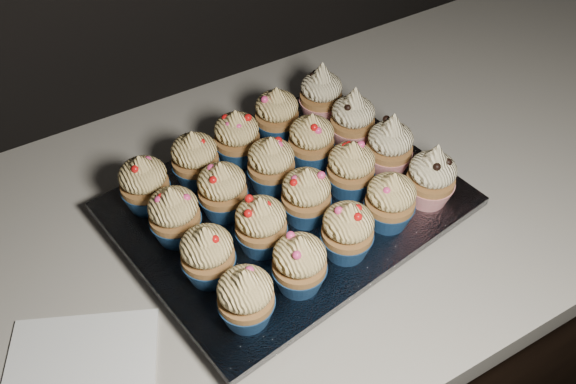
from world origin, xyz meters
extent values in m
cube|color=beige|center=(0.00, 1.70, 0.88)|extent=(2.44, 0.64, 0.04)
cube|color=white|center=(-0.13, 1.58, 0.90)|extent=(0.22, 0.22, 0.00)
cube|color=black|center=(0.18, 1.67, 0.91)|extent=(0.42, 0.34, 0.02)
cube|color=silver|center=(0.18, 1.67, 0.93)|extent=(0.46, 0.38, 0.01)
cone|color=navy|center=(0.05, 1.54, 0.95)|extent=(0.06, 0.06, 0.03)
ellipsoid|color=#FFD680|center=(0.05, 1.54, 0.99)|extent=(0.06, 0.06, 0.04)
cone|color=#FFD680|center=(0.05, 1.54, 1.01)|extent=(0.03, 0.03, 0.02)
cone|color=navy|center=(0.13, 1.55, 0.95)|extent=(0.06, 0.06, 0.03)
ellipsoid|color=#FFD680|center=(0.13, 1.55, 0.99)|extent=(0.06, 0.06, 0.04)
cone|color=#FFD680|center=(0.13, 1.55, 1.01)|extent=(0.03, 0.03, 0.02)
cone|color=navy|center=(0.20, 1.56, 0.95)|extent=(0.06, 0.06, 0.03)
ellipsoid|color=#FFD680|center=(0.20, 1.56, 0.99)|extent=(0.06, 0.06, 0.04)
cone|color=#FFD680|center=(0.20, 1.56, 1.01)|extent=(0.03, 0.03, 0.02)
cone|color=navy|center=(0.27, 1.58, 0.95)|extent=(0.06, 0.06, 0.03)
ellipsoid|color=#FFD680|center=(0.27, 1.58, 0.99)|extent=(0.06, 0.06, 0.04)
cone|color=#FFD680|center=(0.27, 1.58, 1.01)|extent=(0.03, 0.03, 0.02)
cone|color=red|center=(0.34, 1.58, 0.95)|extent=(0.06, 0.06, 0.03)
ellipsoid|color=beige|center=(0.34, 1.58, 0.99)|extent=(0.06, 0.06, 0.04)
cone|color=beige|center=(0.34, 1.58, 1.02)|extent=(0.03, 0.03, 0.03)
cone|color=navy|center=(0.04, 1.62, 0.95)|extent=(0.06, 0.06, 0.03)
ellipsoid|color=#FFD680|center=(0.04, 1.62, 0.99)|extent=(0.06, 0.06, 0.04)
cone|color=#FFD680|center=(0.04, 1.62, 1.01)|extent=(0.03, 0.03, 0.02)
cone|color=navy|center=(0.12, 1.62, 0.95)|extent=(0.06, 0.06, 0.03)
ellipsoid|color=#FFD680|center=(0.12, 1.62, 0.99)|extent=(0.06, 0.06, 0.04)
cone|color=#FFD680|center=(0.12, 1.62, 1.01)|extent=(0.03, 0.03, 0.02)
cone|color=navy|center=(0.19, 1.64, 0.95)|extent=(0.06, 0.06, 0.03)
ellipsoid|color=#FFD680|center=(0.19, 1.64, 0.99)|extent=(0.06, 0.06, 0.04)
cone|color=#FFD680|center=(0.19, 1.64, 1.01)|extent=(0.03, 0.03, 0.02)
cone|color=navy|center=(0.26, 1.65, 0.95)|extent=(0.06, 0.06, 0.03)
ellipsoid|color=#FFD680|center=(0.26, 1.65, 0.99)|extent=(0.06, 0.06, 0.04)
cone|color=#FFD680|center=(0.26, 1.65, 1.01)|extent=(0.03, 0.03, 0.02)
cone|color=red|center=(0.33, 1.66, 0.95)|extent=(0.06, 0.06, 0.03)
ellipsoid|color=beige|center=(0.33, 1.66, 0.99)|extent=(0.06, 0.06, 0.04)
cone|color=beige|center=(0.33, 1.66, 1.02)|extent=(0.03, 0.03, 0.03)
cone|color=navy|center=(0.03, 1.69, 0.95)|extent=(0.06, 0.06, 0.03)
ellipsoid|color=#FFD680|center=(0.03, 1.69, 0.99)|extent=(0.06, 0.06, 0.04)
cone|color=#FFD680|center=(0.03, 1.69, 1.01)|extent=(0.03, 0.03, 0.02)
cone|color=navy|center=(0.10, 1.70, 0.95)|extent=(0.06, 0.06, 0.03)
ellipsoid|color=#FFD680|center=(0.10, 1.70, 0.99)|extent=(0.06, 0.06, 0.04)
cone|color=#FFD680|center=(0.10, 1.70, 1.01)|extent=(0.03, 0.03, 0.02)
cone|color=navy|center=(0.18, 1.71, 0.95)|extent=(0.06, 0.06, 0.03)
ellipsoid|color=#FFD680|center=(0.18, 1.71, 0.99)|extent=(0.06, 0.06, 0.04)
cone|color=#FFD680|center=(0.18, 1.71, 1.01)|extent=(0.03, 0.03, 0.02)
cone|color=navy|center=(0.25, 1.72, 0.95)|extent=(0.06, 0.06, 0.03)
ellipsoid|color=#FFD680|center=(0.25, 1.72, 0.99)|extent=(0.06, 0.06, 0.04)
cone|color=#FFD680|center=(0.25, 1.72, 1.01)|extent=(0.03, 0.03, 0.02)
cone|color=red|center=(0.32, 1.73, 0.95)|extent=(0.06, 0.06, 0.03)
ellipsoid|color=beige|center=(0.32, 1.73, 0.99)|extent=(0.06, 0.06, 0.04)
cone|color=beige|center=(0.32, 1.73, 1.02)|extent=(0.03, 0.03, 0.03)
cone|color=navy|center=(0.02, 1.76, 0.95)|extent=(0.06, 0.06, 0.03)
ellipsoid|color=#FFD680|center=(0.02, 1.76, 0.99)|extent=(0.06, 0.06, 0.04)
cone|color=#FFD680|center=(0.02, 1.76, 1.01)|extent=(0.03, 0.03, 0.02)
cone|color=navy|center=(0.10, 1.77, 0.95)|extent=(0.06, 0.06, 0.03)
ellipsoid|color=#FFD680|center=(0.10, 1.77, 0.99)|extent=(0.06, 0.06, 0.04)
cone|color=#FFD680|center=(0.10, 1.77, 1.01)|extent=(0.03, 0.03, 0.02)
cone|color=navy|center=(0.16, 1.78, 0.95)|extent=(0.06, 0.06, 0.03)
ellipsoid|color=#FFD680|center=(0.16, 1.78, 0.99)|extent=(0.06, 0.06, 0.04)
cone|color=#FFD680|center=(0.16, 1.78, 1.01)|extent=(0.03, 0.03, 0.02)
cone|color=navy|center=(0.23, 1.79, 0.95)|extent=(0.06, 0.06, 0.03)
ellipsoid|color=#FFD680|center=(0.23, 1.79, 0.99)|extent=(0.06, 0.06, 0.04)
cone|color=#FFD680|center=(0.23, 1.79, 1.01)|extent=(0.03, 0.03, 0.02)
cone|color=red|center=(0.31, 1.80, 0.95)|extent=(0.06, 0.06, 0.03)
ellipsoid|color=beige|center=(0.31, 1.80, 0.99)|extent=(0.06, 0.06, 0.04)
cone|color=beige|center=(0.31, 1.80, 1.02)|extent=(0.03, 0.03, 0.03)
camera|label=1|loc=(-0.11, 1.18, 1.54)|focal=40.00mm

